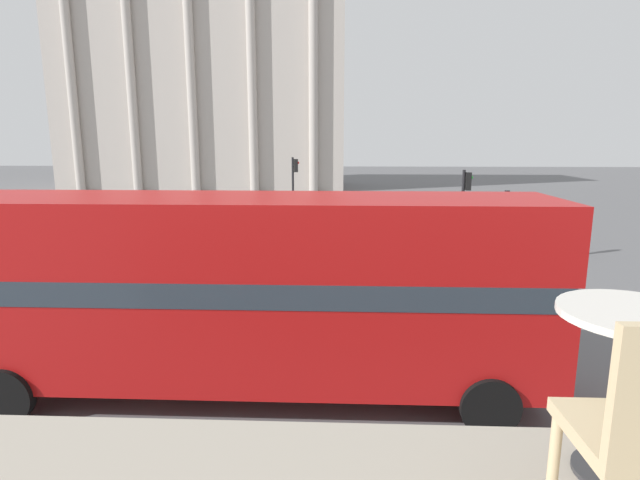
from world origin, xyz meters
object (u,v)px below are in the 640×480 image
cafe_dining_table (633,357)px  traffic_light_mid (464,205)px  pedestrian_black (584,233)px  car_silver (385,214)px  pedestrian_blue (128,265)px  traffic_light_far (294,185)px  pedestrian_yellow (303,203)px  plaza_building_left (206,75)px  double_decker_bus (252,288)px  car_black (241,227)px  traffic_light_near (506,246)px

cafe_dining_table → traffic_light_mid: (3.70, 17.93, -1.62)m
cafe_dining_table → pedestrian_black: 23.00m
car_silver → pedestrian_blue: 17.56m
traffic_light_far → pedestrian_yellow: (0.04, 5.68, -1.69)m
cafe_dining_table → plaza_building_left: bearing=106.4°
car_silver → pedestrian_black: (8.21, -7.79, 0.27)m
cafe_dining_table → plaza_building_left: size_ratio=0.02×
double_decker_bus → traffic_light_far: (-0.85, 17.93, 0.46)m
cafe_dining_table → double_decker_bus: bearing=111.6°
cafe_dining_table → traffic_light_far: size_ratio=0.17×
cafe_dining_table → car_black: 24.32m
traffic_light_mid → pedestrian_yellow: size_ratio=2.21×
traffic_light_near → pedestrian_black: traffic_light_near is taller
car_black → car_silver: same height
plaza_building_left → traffic_light_far: (12.20, -28.91, -9.34)m
double_decker_bus → car_black: bearing=97.0°
traffic_light_near → car_black: bearing=124.9°
traffic_light_mid → plaza_building_left: bearing=118.5°
double_decker_bus → traffic_light_far: size_ratio=2.73×
cafe_dining_table → pedestrian_blue: cafe_dining_table is taller
traffic_light_mid → pedestrian_blue: bearing=-160.7°
plaza_building_left → car_black: 34.32m
pedestrian_black → pedestrian_blue: (-17.94, -6.83, 0.05)m
traffic_light_near → traffic_light_far: 16.55m
plaza_building_left → traffic_light_near: size_ratio=7.83×
double_decker_bus → car_silver: 21.58m
pedestrian_blue → cafe_dining_table: bearing=-15.0°
traffic_light_far → pedestrian_blue: traffic_light_far is taller
traffic_light_mid → car_black: bearing=152.2°
traffic_light_far → car_black: (-2.60, -2.02, -2.02)m
cafe_dining_table → pedestrian_yellow: bearing=96.8°
car_black → pedestrian_blue: bearing=-176.6°
cafe_dining_table → traffic_light_mid: 18.38m
traffic_light_mid → pedestrian_yellow: 15.02m
traffic_light_far → pedestrian_yellow: size_ratio=2.35×
traffic_light_far → pedestrian_yellow: bearing=89.6°
traffic_light_near → traffic_light_far: bearing=113.4°
car_black → traffic_light_far: bearing=-37.8°
pedestrian_blue → traffic_light_near: bearing=25.6°
pedestrian_black → pedestrian_yellow: (-13.45, 10.33, 0.06)m
pedestrian_blue → car_black: bearing=123.2°
car_black → pedestrian_yellow: bearing=-4.5°
pedestrian_black → cafe_dining_table: bearing=-66.2°
traffic_light_far → car_silver: bearing=30.7°
car_black → pedestrian_blue: size_ratio=2.38×
traffic_light_mid → pedestrian_blue: size_ratio=2.23×
pedestrian_blue → car_silver: bearing=100.6°
plaza_building_left → pedestrian_blue: size_ratio=17.30×
traffic_light_far → traffic_light_mid: bearing=-44.5°
cafe_dining_table → pedestrian_blue: size_ratio=0.41×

